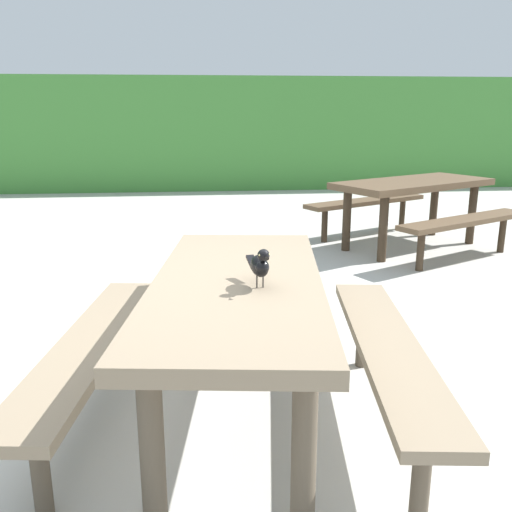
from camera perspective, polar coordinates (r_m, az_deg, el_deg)
ground_plane at (r=3.01m, az=-6.83°, el=-14.69°), size 60.00×60.00×0.00m
hedge_wall at (r=11.10m, az=-6.36°, el=12.60°), size 28.00×1.62×2.08m
picnic_table_foreground at (r=2.55m, az=-1.90°, el=-6.32°), size 1.88×1.90×0.74m
bird_grackle at (r=2.33m, az=0.44°, el=-0.95°), size 0.09×0.29×0.18m
picnic_table_mid_left at (r=6.25m, az=15.95°, el=5.88°), size 2.29×2.28×0.74m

